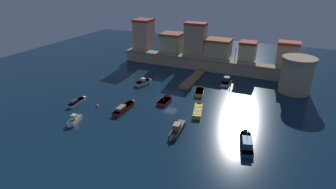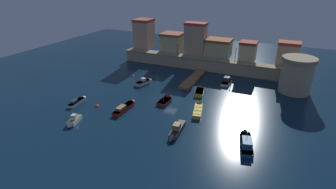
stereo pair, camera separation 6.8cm
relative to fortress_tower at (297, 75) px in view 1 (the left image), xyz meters
The scene contains 19 objects.
ground_plane 27.40m from the fortress_tower, 147.05° to the right, with size 119.85×119.85×0.00m, color #0C2338.
quay_wall 23.82m from the fortress_tower, 163.72° to the left, with size 46.08×3.14×3.18m.
old_town_backdrop 28.31m from the fortress_tower, 158.47° to the left, with size 45.36×5.69×8.79m.
fortress_tower is the anchor object (origin of this frame).
pier_dock 22.73m from the fortress_tower, behind, with size 2.47×14.07×0.70m.
quay_lamp_0 30.95m from the fortress_tower, 167.59° to the left, with size 0.32×0.32×3.58m.
quay_lamp_1 15.95m from the fortress_tower, 155.24° to the left, with size 0.32×0.32×3.68m.
moored_boat_0 28.37m from the fortress_tower, 145.78° to the right, with size 1.94×4.29×2.77m.
moored_boat_1 20.76m from the fortress_tower, 154.92° to the right, with size 2.67×5.30×1.56m.
moored_boat_2 31.37m from the fortress_tower, 122.48° to the right, with size 1.76×6.79×1.81m.
moored_boat_3 33.31m from the fortress_tower, 164.18° to the right, with size 2.88×5.00×2.71m.
moored_boat_4 45.70m from the fortress_tower, 148.89° to the right, with size 1.63×5.44×2.54m.
moored_boat_5 14.83m from the fortress_tower, behind, with size 1.84×5.18×2.51m.
moored_boat_6 45.91m from the fortress_tower, 138.13° to the right, with size 2.43×4.37×1.76m.
moored_boat_7 36.46m from the fortress_tower, 142.89° to the right, with size 1.46×7.25×1.47m.
moored_boat_8 25.34m from the fortress_tower, 103.97° to the right, with size 3.30×7.59×2.81m.
moored_boat_9 23.62m from the fortress_tower, 133.61° to the right, with size 2.94×6.91×1.36m.
mooring_buoy_0 37.73m from the fortress_tower, behind, with size 0.59×0.59×0.59m, color #EA4C19.
mooring_buoy_1 41.90m from the fortress_tower, 145.87° to the right, with size 0.68×0.68×0.68m, color #EA4C19.
Camera 1 is at (20.20, -46.10, 23.40)m, focal length 29.04 mm.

